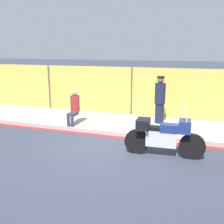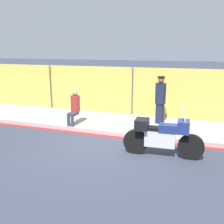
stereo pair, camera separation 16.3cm
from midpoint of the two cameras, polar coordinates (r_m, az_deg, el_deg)
ground_plane at (r=8.40m, az=-1.81°, el=-7.23°), size 120.00×120.00×0.00m
sidewalk at (r=10.45m, az=2.83°, el=-2.58°), size 30.51×2.66×0.15m
curb_paint_stripe at (r=9.19m, az=0.24°, el=-5.34°), size 30.51×0.18×0.01m
storefront_fence at (r=11.56m, az=4.94°, el=4.20°), size 28.99×0.17×2.21m
motorcycle at (r=7.54m, az=11.48°, el=-5.06°), size 2.27×0.57×1.51m
officer_standing at (r=10.27m, az=10.92°, el=2.68°), size 0.41×0.41×1.83m
person_seated_on_curb at (r=10.09m, az=-7.70°, el=1.45°), size 0.35×0.67×1.32m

